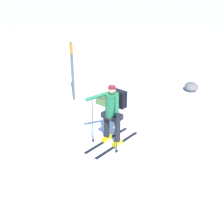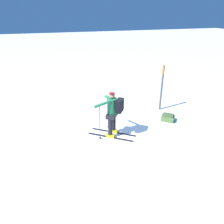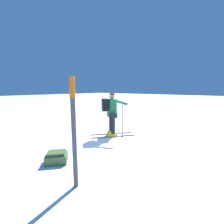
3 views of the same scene
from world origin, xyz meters
TOP-DOWN VIEW (x-y plane):
  - ground_plane at (0.00, 0.00)m, footprint 80.00×80.00m
  - skier at (0.52, 0.28)m, footprint 1.62×1.40m
  - dropped_backpack at (-1.96, -0.08)m, footprint 0.63×0.61m
  - trail_marker at (-2.21, -1.18)m, footprint 0.09×0.09m

SIDE VIEW (x-z plane):
  - ground_plane at x=0.00m, z-range 0.00..0.00m
  - dropped_backpack at x=-1.96m, z-range -0.01..0.27m
  - skier at x=0.52m, z-range 0.14..1.76m
  - trail_marker at x=-2.21m, z-range 0.16..2.16m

